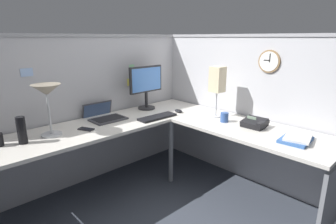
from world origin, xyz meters
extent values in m
plane|color=#383D47|center=(0.00, 0.00, 0.00)|extent=(6.80, 6.80, 0.00)
cube|color=#B2B2B7|center=(-0.36, 0.87, 0.78)|extent=(2.57, 0.10, 1.55)
cube|color=#939399|center=(-0.36, 0.87, 1.56)|extent=(2.57, 0.12, 0.03)
cube|color=#B2B2B7|center=(0.87, -0.27, 0.78)|extent=(0.10, 2.37, 1.55)
cube|color=#939399|center=(0.87, -0.27, 1.56)|extent=(0.12, 2.37, 0.03)
cube|color=beige|center=(-0.38, 0.47, 0.71)|extent=(2.35, 0.66, 0.03)
cube|color=beige|center=(0.47, -0.60, 0.71)|extent=(0.66, 1.49, 0.03)
cylinder|color=slate|center=(0.16, 0.16, 0.35)|extent=(0.05, 0.05, 0.70)
cube|color=slate|center=(0.47, -1.33, 0.35)|extent=(0.58, 0.03, 0.60)
cylinder|color=#232326|center=(0.22, 0.64, 0.74)|extent=(0.20, 0.20, 0.02)
cylinder|color=#232326|center=(0.22, 0.64, 0.84)|extent=(0.04, 0.04, 0.20)
cube|color=#232326|center=(0.22, 0.64, 1.08)|extent=(0.46, 0.04, 0.30)
cube|color=#4C84D8|center=(0.22, 0.62, 1.08)|extent=(0.42, 0.02, 0.26)
cube|color=#38383D|center=(-0.35, 0.55, 0.74)|extent=(0.34, 0.24, 0.02)
cube|color=black|center=(-0.35, 0.55, 0.75)|extent=(0.29, 0.18, 0.00)
cube|color=#38383D|center=(-0.35, 0.78, 0.77)|extent=(0.34, 0.07, 0.22)
cube|color=#384C72|center=(-0.35, 0.77, 0.77)|extent=(0.31, 0.05, 0.18)
cube|color=black|center=(0.06, 0.26, 0.74)|extent=(0.43, 0.15, 0.02)
ellipsoid|color=black|center=(0.38, 0.26, 0.75)|extent=(0.06, 0.10, 0.03)
cylinder|color=#B7BABF|center=(-0.95, 0.50, 0.74)|extent=(0.17, 0.17, 0.02)
cylinder|color=#B7BABF|center=(-0.95, 0.50, 0.93)|extent=(0.02, 0.02, 0.38)
cone|color=gray|center=(-0.95, 0.50, 1.13)|extent=(0.24, 0.24, 0.09)
cube|color=black|center=(-0.66, 0.43, 0.73)|extent=(0.12, 0.16, 0.01)
cylinder|color=black|center=(-1.18, 0.47, 0.84)|extent=(0.07, 0.07, 0.22)
cube|color=black|center=(0.53, -0.59, 0.77)|extent=(0.20, 0.21, 0.10)
cube|color=#8CA58C|center=(0.53, -0.56, 0.80)|extent=(0.02, 0.09, 0.04)
cube|color=black|center=(0.53, -0.67, 0.79)|extent=(0.19, 0.05, 0.04)
cube|color=#335999|center=(0.44, -1.01, 0.74)|extent=(0.30, 0.23, 0.02)
cube|color=silver|center=(0.46, -1.02, 0.76)|extent=(0.30, 0.24, 0.02)
cylinder|color=#B7BABF|center=(0.54, -0.13, 0.74)|extent=(0.11, 0.11, 0.01)
cylinder|color=#B7BABF|center=(0.54, -0.13, 0.87)|extent=(0.02, 0.02, 0.27)
cube|color=beige|center=(0.54, -0.13, 1.13)|extent=(0.13, 0.13, 0.26)
cylinder|color=#2D4C8C|center=(0.46, -0.30, 0.78)|extent=(0.08, 0.08, 0.10)
cylinder|color=olive|center=(0.82, -0.53, 1.32)|extent=(0.03, 0.22, 0.22)
cylinder|color=white|center=(0.80, -0.53, 1.32)|extent=(0.00, 0.19, 0.19)
cube|color=black|center=(0.80, -0.51, 1.33)|extent=(0.00, 0.06, 0.01)
cube|color=black|center=(0.80, -0.54, 1.36)|extent=(0.00, 0.01, 0.08)
cube|color=#99B7E5|center=(-0.99, 0.82, 1.25)|extent=(0.10, 0.00, 0.07)
cube|color=#8CCC99|center=(0.15, 0.82, 1.19)|extent=(0.07, 0.00, 0.09)
cube|color=#EAD84C|center=(0.12, 0.82, 1.04)|extent=(0.08, 0.00, 0.08)
camera|label=1|loc=(-1.73, -1.79, 1.55)|focal=28.97mm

